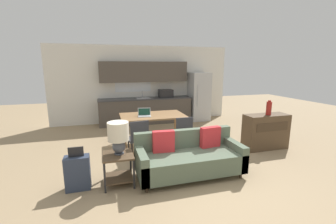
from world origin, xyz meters
name	(u,v)px	position (x,y,z in m)	size (l,w,h in m)	color
ground_plane	(191,180)	(0.00, 0.00, 0.00)	(20.00, 20.00, 0.00)	#9E8460
wall_back	(143,84)	(-0.01, 4.63, 1.35)	(6.40, 0.07, 2.70)	silver
kitchen_counter	(146,99)	(0.01, 4.33, 0.84)	(3.24, 0.65, 2.15)	#4C443D
refrigerator	(199,97)	(2.01, 4.24, 0.88)	(0.69, 0.72, 1.76)	#B7BABC
dining_table	(153,117)	(-0.22, 2.13, 0.70)	(1.63, 0.99, 0.76)	olive
couch	(188,157)	(0.05, 0.24, 0.34)	(1.94, 0.80, 0.85)	#3D2D1E
side_table	(118,164)	(-1.23, 0.24, 0.36)	(0.51, 0.51, 0.54)	brown
table_lamp	(118,135)	(-1.21, 0.27, 0.87)	(0.36, 0.36, 0.55)	#4C515B
credenza	(266,131)	(2.36, 1.00, 0.43)	(1.09, 0.43, 0.85)	brown
vase	(269,108)	(2.37, 0.97, 1.02)	(0.12, 0.12, 0.35)	maroon
dining_chair_near_left	(138,137)	(-0.73, 1.24, 0.48)	(0.46, 0.46, 0.87)	#38383D
dining_chair_near_right	(182,132)	(0.31, 1.31, 0.48)	(0.43, 0.43, 0.87)	#38383D
laptop	(144,114)	(-0.45, 2.06, 0.81)	(0.35, 0.30, 0.20)	#B7BABC
suitcase	(78,172)	(-1.89, 0.26, 0.29)	(0.39, 0.22, 0.73)	#2D384C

